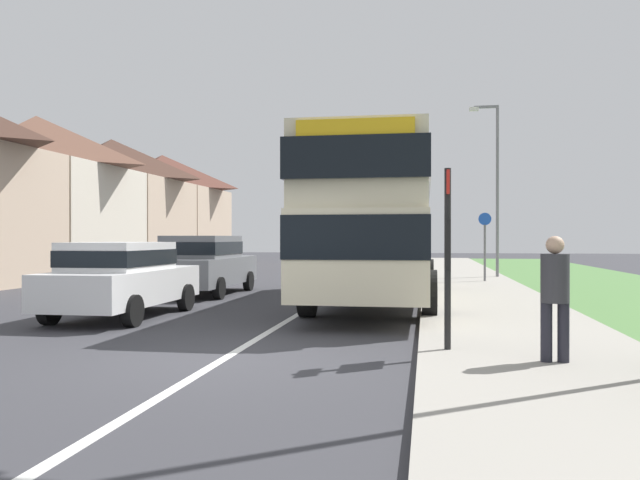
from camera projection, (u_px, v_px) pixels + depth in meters
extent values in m
plane|color=#38383D|center=(226.00, 358.00, 8.73)|extent=(120.00, 120.00, 0.00)
cube|color=silver|center=(321.00, 300.00, 16.62)|extent=(0.14, 60.00, 0.01)
cube|color=#9E998E|center=(495.00, 310.00, 13.95)|extent=(3.20, 68.00, 0.12)
cube|color=beige|center=(378.00, 250.00, 15.93)|extent=(2.50, 10.82, 1.65)
cube|color=beige|center=(378.00, 187.00, 15.92)|extent=(2.45, 10.60, 1.55)
cube|color=black|center=(378.00, 237.00, 15.93)|extent=(2.53, 10.88, 0.76)
cube|color=black|center=(378.00, 184.00, 15.92)|extent=(2.53, 10.88, 0.72)
cube|color=gold|center=(355.00, 132.00, 10.64)|extent=(2.00, 0.08, 0.44)
cylinder|color=black|center=(346.00, 275.00, 19.45)|extent=(0.30, 1.00, 1.00)
cylinder|color=black|center=(428.00, 276.00, 19.04)|extent=(0.30, 1.00, 1.00)
cylinder|color=black|center=(308.00, 293.00, 13.21)|extent=(0.30, 1.00, 1.00)
cylinder|color=black|center=(430.00, 295.00, 12.79)|extent=(0.30, 1.00, 1.00)
cube|color=silver|center=(124.00, 286.00, 13.14)|extent=(1.70, 4.25, 0.69)
cube|color=silver|center=(119.00, 256.00, 12.93)|extent=(1.50, 2.34, 0.56)
cube|color=black|center=(119.00, 257.00, 12.93)|extent=(1.53, 2.36, 0.32)
cylinder|color=black|center=(117.00, 296.00, 14.58)|extent=(0.20, 0.60, 0.60)
cylinder|color=black|center=(186.00, 297.00, 14.30)|extent=(0.20, 0.60, 0.60)
cylinder|color=black|center=(49.00, 309.00, 11.98)|extent=(0.20, 0.60, 0.60)
cylinder|color=black|center=(132.00, 311.00, 11.70)|extent=(0.20, 0.60, 0.60)
cube|color=slate|center=(205.00, 271.00, 18.46)|extent=(1.83, 4.60, 0.77)
cube|color=slate|center=(202.00, 247.00, 18.23)|extent=(1.61, 2.53, 0.63)
cube|color=black|center=(202.00, 248.00, 18.23)|extent=(1.65, 2.55, 0.35)
cylinder|color=black|center=(193.00, 280.00, 20.02)|extent=(0.20, 0.60, 0.60)
cylinder|color=black|center=(249.00, 281.00, 19.72)|extent=(0.20, 0.60, 0.60)
cylinder|color=black|center=(155.00, 287.00, 17.20)|extent=(0.20, 0.60, 0.60)
cylinder|color=black|center=(219.00, 288.00, 16.91)|extent=(0.20, 0.60, 0.60)
cylinder|color=#23232D|center=(546.00, 337.00, 7.83)|extent=(0.14, 0.14, 0.85)
cylinder|color=#23232D|center=(563.00, 337.00, 7.80)|extent=(0.14, 0.14, 0.85)
cylinder|color=#333338|center=(555.00, 278.00, 7.81)|extent=(0.34, 0.34, 0.60)
sphere|color=tan|center=(555.00, 245.00, 7.81)|extent=(0.22, 0.22, 0.22)
cylinder|color=black|center=(448.00, 263.00, 8.70)|extent=(0.09, 0.09, 2.60)
cube|color=red|center=(448.00, 183.00, 8.69)|extent=(0.04, 0.44, 0.32)
cube|color=black|center=(448.00, 245.00, 8.71)|extent=(0.06, 0.52, 0.68)
cylinder|color=slate|center=(485.00, 255.00, 22.32)|extent=(0.08, 0.08, 2.10)
cylinder|color=blue|center=(485.00, 219.00, 22.32)|extent=(0.44, 0.03, 0.44)
cylinder|color=slate|center=(497.00, 192.00, 24.86)|extent=(0.12, 0.12, 6.82)
cube|color=slate|center=(486.00, 107.00, 24.92)|extent=(0.90, 0.10, 0.10)
cube|color=silver|center=(474.00, 109.00, 24.99)|extent=(0.36, 0.20, 0.14)
cube|color=beige|center=(36.00, 221.00, 27.43)|extent=(7.16, 6.50, 4.69)
pyramid|color=brown|center=(36.00, 141.00, 27.42)|extent=(7.16, 6.50, 2.21)
cube|color=#C1A88E|center=(111.00, 224.00, 33.97)|extent=(7.16, 6.50, 4.69)
pyramid|color=#4C3328|center=(111.00, 160.00, 33.96)|extent=(7.16, 6.50, 2.21)
cube|color=#C1A88E|center=(162.00, 227.00, 40.51)|extent=(7.16, 6.50, 4.69)
pyramid|color=brown|center=(162.00, 172.00, 40.50)|extent=(7.16, 6.50, 2.21)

